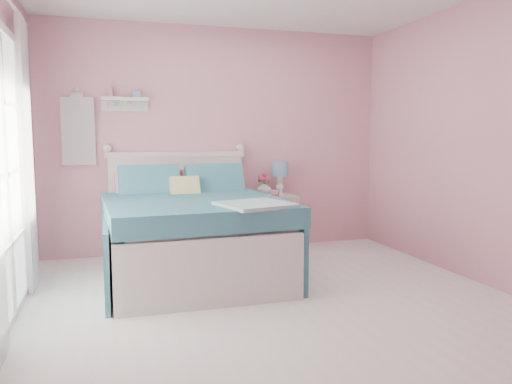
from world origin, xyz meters
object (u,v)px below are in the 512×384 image
bed (191,234)px  vase (264,188)px  nightstand (275,222)px  teacup (275,193)px  table_lamp (280,171)px

bed → vase: bed is taller
bed → nightstand: bed is taller
bed → teacup: bearing=27.1°
bed → table_lamp: size_ratio=5.22×
table_lamp → vase: bearing=-174.8°
nightstand → table_lamp: table_lamp is taller
bed → table_lamp: bearing=31.9°
teacup → nightstand: bearing=70.1°
nightstand → vase: bearing=159.2°
nightstand → table_lamp: (0.08, 0.06, 0.60)m
bed → teacup: size_ratio=19.13×
table_lamp → teacup: size_ratio=3.66×
bed → teacup: bed is taller
teacup → bed: bearing=-150.1°
table_lamp → vase: table_lamp is taller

